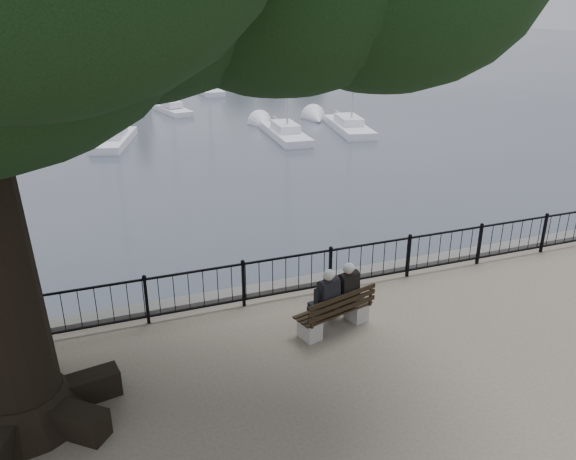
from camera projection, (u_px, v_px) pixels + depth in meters
name	position (u px, v px, depth m)	size (l,w,h in m)	color
harbor	(280.00, 307.00, 12.91)	(260.00, 260.00, 1.20)	#50504E
railing	(288.00, 275.00, 12.08)	(22.06, 0.06, 1.00)	black
bench	(335.00, 316.00, 10.99)	(1.72, 0.91, 0.87)	gray
person_left	(324.00, 302.00, 10.82)	(0.51, 0.74, 1.38)	black
person_right	(343.00, 295.00, 11.09)	(0.51, 0.74, 1.38)	black
lion_monument	(135.00, 59.00, 53.77)	(5.54, 5.54, 8.29)	#50504E
sailboat_b	(115.00, 138.00, 30.01)	(2.87, 5.45, 10.52)	white
sailboat_c	(285.00, 132.00, 31.39)	(1.97, 5.72, 10.64)	white
sailboat_d	(349.00, 126.00, 33.16)	(2.66, 6.10, 9.71)	white
sailboat_f	(172.00, 108.00, 38.66)	(2.22, 4.85, 10.18)	white
sailboat_g	(208.00, 89.00, 47.25)	(1.62, 5.82, 11.73)	white
sailboat_h	(92.00, 89.00, 46.69)	(2.82, 5.97, 13.11)	white
sailboat_i	(114.00, 127.00, 32.81)	(1.59, 5.18, 9.75)	white
far_shore	(269.00, 25.00, 86.30)	(30.00, 8.60, 9.18)	#595248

